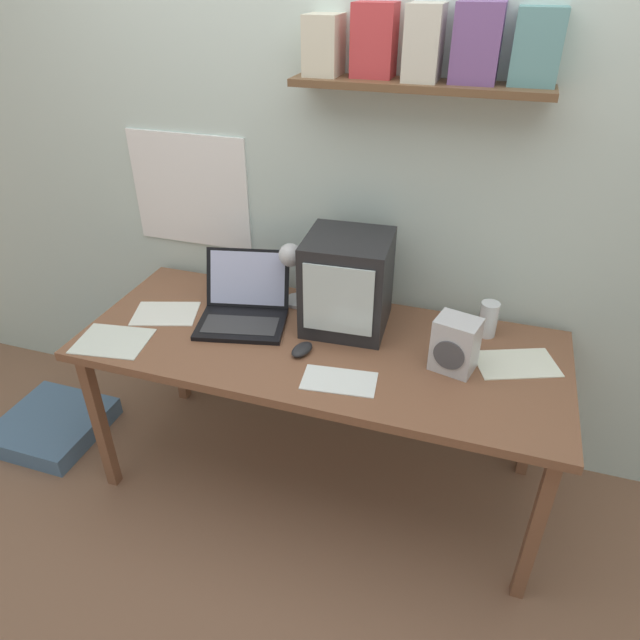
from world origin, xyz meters
The scene contains 14 objects.
ground_plane centered at (0.00, 0.00, 0.00)m, with size 12.00×12.00×0.00m, color #8C634A.
back_wall centered at (0.00, 0.43, 1.31)m, with size 5.60×0.24×2.60m.
corner_desk centered at (0.00, 0.00, 0.67)m, with size 1.84×0.75×0.73m.
crt_monitor centered at (0.06, 0.16, 0.91)m, with size 0.33×0.33×0.37m.
laptop centered at (-0.35, 0.08, 0.79)m, with size 0.41×0.40×0.25m.
desk_lamp centered at (-0.19, 0.22, 0.92)m, with size 0.12×0.16×0.29m.
juice_glass centered at (0.60, 0.25, 0.79)m, with size 0.07×0.07×0.14m.
space_heater centered at (0.50, -0.01, 0.83)m, with size 0.17×0.15×0.20m.
computer_mouse centered at (-0.04, -0.09, 0.74)m, with size 0.08×0.12×0.03m.
loose_paper_near_laptop centered at (-0.76, -0.24, 0.73)m, with size 0.30×0.25×0.00m.
loose_paper_near_monitor centered at (0.14, -0.21, 0.73)m, with size 0.27×0.17×0.00m.
open_notebook centered at (0.72, 0.08, 0.73)m, with size 0.33×0.27×0.00m.
printed_handout centered at (-0.67, 0.00, 0.73)m, with size 0.30×0.26×0.00m.
floor_cushion centered at (-1.33, -0.14, 0.05)m, with size 0.46×0.46×0.09m.
Camera 1 is at (0.56, -1.71, 1.95)m, focal length 32.00 mm.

